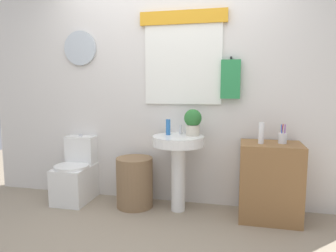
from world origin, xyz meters
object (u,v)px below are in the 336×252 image
Objects in this scene: potted_plant at (193,121)px; soap_bottle at (168,127)px; laundry_hamper at (135,182)px; pedestal_sink at (178,154)px; lotion_bottle at (261,133)px; toilet at (76,176)px; toothbrush_cup at (283,138)px; wooden_cabinet at (270,181)px.

soap_bottle is at bearing -177.80° from potted_plant.
potted_plant is at bearing 2.20° from soap_bottle.
potted_plant is at bearing 5.50° from laundry_hamper.
potted_plant reaches higher than pedestal_sink.
laundry_hamper is 0.68× the size of pedestal_sink.
pedestal_sink is 0.30m from soap_bottle.
laundry_hamper is 0.59m from pedestal_sink.
pedestal_sink is 3.91× the size of lotion_bottle.
lotion_bottle is at bearing -1.76° from laundry_hamper.
toothbrush_cup is (2.22, -0.01, 0.53)m from toilet.
soap_bottle is at bearing 0.94° from toilet.
toothbrush_cup reaches higher than wooden_cabinet.
toilet is 3.65× the size of lotion_bottle.
toothbrush_cup is (0.88, -0.04, -0.13)m from potted_plant.
pedestal_sink is 4.31× the size of toothbrush_cup.
soap_bottle is 0.60× the size of potted_plant.
soap_bottle reaches higher than wooden_cabinet.
pedestal_sink reaches higher than wooden_cabinet.
lotion_bottle is at bearing -2.80° from pedestal_sink.
toilet is 0.72m from laundry_hamper.
potted_plant is (-0.78, 0.06, 0.57)m from wooden_cabinet.
toilet is 4.51× the size of soap_bottle.
potted_plant is at bearing 23.20° from pedestal_sink.
toilet is at bearing 179.13° from wooden_cabinet.
toothbrush_cup is at bearing -1.50° from soap_bottle.
potted_plant reaches higher than soap_bottle.
lotion_bottle is (0.94, -0.09, -0.02)m from soap_bottle.
wooden_cabinet is at bearing -4.41° from potted_plant.
potted_plant is (1.34, 0.03, 0.66)m from toilet.
laundry_hamper is 1.60m from toothbrush_cup.
toothbrush_cup is at bearing 16.49° from lotion_bottle.
soap_bottle is at bearing 7.83° from laundry_hamper.
lotion_bottle reaches higher than pedestal_sink.
soap_bottle reaches higher than toilet.
lotion_bottle is at bearing -2.05° from toilet.
lotion_bottle reaches higher than toothbrush_cup.
lotion_bottle is (0.82, -0.04, 0.26)m from pedestal_sink.
wooden_cabinet is at bearing 0.00° from laundry_hamper.
potted_plant reaches higher than toilet.
toilet is 1.25m from pedestal_sink.
potted_plant is (0.14, 0.06, 0.34)m from pedestal_sink.
pedestal_sink reaches higher than toilet.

